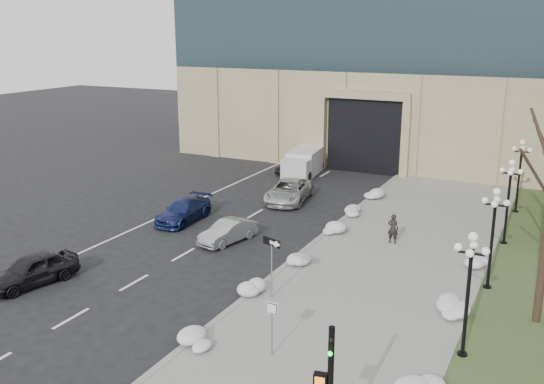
{
  "coord_description": "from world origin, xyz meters",
  "views": [
    {
      "loc": [
        10.83,
        -14.44,
        11.49
      ],
      "look_at": [
        -2.18,
        11.72,
        3.5
      ],
      "focal_mm": 40.0,
      "sensor_mm": 36.0,
      "label": 1
    }
  ],
  "objects_px": {
    "pedestrian": "(393,229)",
    "lamppost_b": "(493,225)",
    "one_way_sign": "(274,250)",
    "box_truck": "(305,162)",
    "car_c": "(183,211)",
    "keep_sign": "(272,317)",
    "lamppost_a": "(469,278)",
    "car_a": "(32,270)",
    "lamppost_d": "(520,166)",
    "car_b": "(228,232)",
    "car_d": "(289,191)",
    "lamppost_c": "(509,191)",
    "car_e": "(295,164)"
  },
  "relations": [
    {
      "from": "pedestrian",
      "to": "lamppost_b",
      "type": "relative_size",
      "value": 0.34
    },
    {
      "from": "one_way_sign",
      "to": "box_truck",
      "type": "bearing_deg",
      "value": 129.43
    },
    {
      "from": "car_c",
      "to": "keep_sign",
      "type": "distance_m",
      "value": 16.73
    },
    {
      "from": "lamppost_a",
      "to": "box_truck",
      "type": "bearing_deg",
      "value": 124.87
    },
    {
      "from": "car_a",
      "to": "keep_sign",
      "type": "relative_size",
      "value": 1.94
    },
    {
      "from": "box_truck",
      "to": "lamppost_a",
      "type": "height_order",
      "value": "lamppost_a"
    },
    {
      "from": "lamppost_d",
      "to": "lamppost_a",
      "type": "bearing_deg",
      "value": -90.0
    },
    {
      "from": "car_c",
      "to": "lamppost_d",
      "type": "xyz_separation_m",
      "value": [
        17.99,
        10.8,
        2.42
      ]
    },
    {
      "from": "car_b",
      "to": "lamppost_d",
      "type": "bearing_deg",
      "value": 55.94
    },
    {
      "from": "car_d",
      "to": "lamppost_c",
      "type": "bearing_deg",
      "value": -19.56
    },
    {
      "from": "keep_sign",
      "to": "lamppost_a",
      "type": "xyz_separation_m",
      "value": [
        6.12,
        3.06,
        1.48
      ]
    },
    {
      "from": "pedestrian",
      "to": "box_truck",
      "type": "height_order",
      "value": "box_truck"
    },
    {
      "from": "one_way_sign",
      "to": "car_d",
      "type": "bearing_deg",
      "value": 131.71
    },
    {
      "from": "pedestrian",
      "to": "lamppost_a",
      "type": "distance_m",
      "value": 11.84
    },
    {
      "from": "box_truck",
      "to": "one_way_sign",
      "type": "height_order",
      "value": "one_way_sign"
    },
    {
      "from": "car_b",
      "to": "keep_sign",
      "type": "height_order",
      "value": "keep_sign"
    },
    {
      "from": "car_b",
      "to": "one_way_sign",
      "type": "xyz_separation_m",
      "value": [
        5.56,
        -5.53,
        1.72
      ]
    },
    {
      "from": "box_truck",
      "to": "lamppost_d",
      "type": "xyz_separation_m",
      "value": [
        16.36,
        -3.97,
        2.13
      ]
    },
    {
      "from": "car_d",
      "to": "lamppost_b",
      "type": "relative_size",
      "value": 1.1
    },
    {
      "from": "one_way_sign",
      "to": "lamppost_a",
      "type": "xyz_separation_m",
      "value": [
        8.11,
        -1.17,
        0.74
      ]
    },
    {
      "from": "car_b",
      "to": "pedestrian",
      "type": "height_order",
      "value": "pedestrian"
    },
    {
      "from": "box_truck",
      "to": "one_way_sign",
      "type": "relative_size",
      "value": 2.25
    },
    {
      "from": "one_way_sign",
      "to": "lamppost_d",
      "type": "distance_m",
      "value": 20.06
    },
    {
      "from": "one_way_sign",
      "to": "lamppost_b",
      "type": "relative_size",
      "value": 0.59
    },
    {
      "from": "car_b",
      "to": "lamppost_c",
      "type": "relative_size",
      "value": 0.78
    },
    {
      "from": "pedestrian",
      "to": "car_e",
      "type": "bearing_deg",
      "value": -47.83
    },
    {
      "from": "keep_sign",
      "to": "car_e",
      "type": "bearing_deg",
      "value": 115.0
    },
    {
      "from": "lamppost_d",
      "to": "lamppost_c",
      "type": "bearing_deg",
      "value": -90.0
    },
    {
      "from": "car_d",
      "to": "lamppost_a",
      "type": "xyz_separation_m",
      "value": [
        14.08,
        -15.53,
        2.35
      ]
    },
    {
      "from": "box_truck",
      "to": "keep_sign",
      "type": "distance_m",
      "value": 28.44
    },
    {
      "from": "car_a",
      "to": "lamppost_c",
      "type": "relative_size",
      "value": 0.89
    },
    {
      "from": "car_d",
      "to": "car_e",
      "type": "relative_size",
      "value": 1.28
    },
    {
      "from": "car_b",
      "to": "box_truck",
      "type": "distance_m",
      "value": 16.99
    },
    {
      "from": "box_truck",
      "to": "one_way_sign",
      "type": "xyz_separation_m",
      "value": [
        8.24,
        -22.31,
        1.39
      ]
    },
    {
      "from": "car_a",
      "to": "car_d",
      "type": "relative_size",
      "value": 0.81
    },
    {
      "from": "car_b",
      "to": "car_a",
      "type": "bearing_deg",
      "value": -107.46
    },
    {
      "from": "car_c",
      "to": "car_d",
      "type": "relative_size",
      "value": 0.86
    },
    {
      "from": "car_b",
      "to": "lamppost_b",
      "type": "distance_m",
      "value": 13.9
    },
    {
      "from": "car_c",
      "to": "car_e",
      "type": "height_order",
      "value": "car_e"
    },
    {
      "from": "car_e",
      "to": "pedestrian",
      "type": "xyz_separation_m",
      "value": [
        11.74,
        -13.03,
        0.24
      ]
    },
    {
      "from": "lamppost_a",
      "to": "lamppost_c",
      "type": "distance_m",
      "value": 13.0
    },
    {
      "from": "car_d",
      "to": "lamppost_b",
      "type": "height_order",
      "value": "lamppost_b"
    },
    {
      "from": "one_way_sign",
      "to": "lamppost_d",
      "type": "height_order",
      "value": "lamppost_d"
    },
    {
      "from": "car_c",
      "to": "car_d",
      "type": "height_order",
      "value": "car_d"
    },
    {
      "from": "pedestrian",
      "to": "lamppost_c",
      "type": "relative_size",
      "value": 0.34
    },
    {
      "from": "car_a",
      "to": "pedestrian",
      "type": "bearing_deg",
      "value": 56.85
    },
    {
      "from": "lamppost_d",
      "to": "car_a",
      "type": "bearing_deg",
      "value": -131.01
    },
    {
      "from": "box_truck",
      "to": "lamppost_c",
      "type": "bearing_deg",
      "value": -39.77
    },
    {
      "from": "car_a",
      "to": "lamppost_a",
      "type": "relative_size",
      "value": 0.89
    },
    {
      "from": "car_d",
      "to": "lamppost_a",
      "type": "relative_size",
      "value": 1.1
    }
  ]
}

